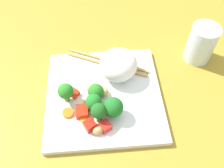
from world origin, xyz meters
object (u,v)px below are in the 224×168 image
Objects in this scene: square_plate at (106,95)px; rice_mound at (120,65)px; broccoli_floret_4 at (115,107)px; chopstick_pair at (109,62)px; carrot_slice_0 at (70,113)px; drinking_glass at (203,43)px.

rice_mound is at bearing -123.70° from square_plate.
square_plate is 4.93× the size of broccoli_floret_4.
rice_mound is 0.45× the size of chopstick_pair.
drinking_glass is at bearing -153.87° from carrot_slice_0.
rice_mound is (-4.04, -6.06, 4.58)cm from square_plate.
drinking_glass is at bearing -143.90° from broccoli_floret_4.
square_plate is 8.60cm from rice_mound.
square_plate is 30.22cm from drinking_glass.
rice_mound is 5.81cm from chopstick_pair.
drinking_glass reaches higher than chopstick_pair.
square_plate is 10.13cm from chopstick_pair.
drinking_glass reaches higher than broccoli_floret_4.
rice_mound reaches higher than chopstick_pair.
square_plate is at bearing -72.02° from broccoli_floret_4.
broccoli_floret_4 is 2.16× the size of carrot_slice_0.
chopstick_pair is at bearing -97.71° from square_plate.
carrot_slice_0 and chopstick_pair have the same top height.
chopstick_pair is 2.07× the size of drinking_glass.
drinking_glass is at bearing -155.70° from square_plate.
broccoli_floret_4 reaches higher than square_plate.
drinking_glass reaches higher than carrot_slice_0.
broccoli_floret_4 reaches higher than carrot_slice_0.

